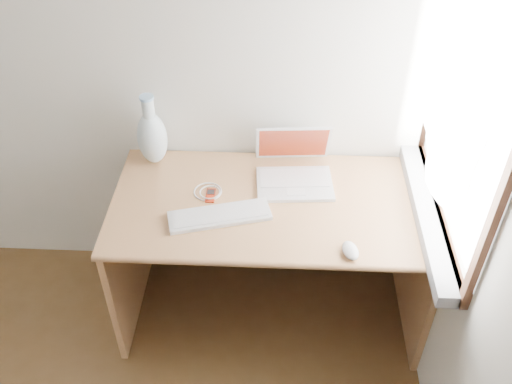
{
  "coord_description": "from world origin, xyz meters",
  "views": [
    {
      "loc": [
        1.05,
        -0.51,
        2.44
      ],
      "look_at": [
        0.96,
        1.35,
        0.84
      ],
      "focal_mm": 40.0,
      "sensor_mm": 36.0,
      "label": 1
    }
  ],
  "objects_px": {
    "desk": "(272,224)",
    "vase": "(152,136)",
    "external_keyboard": "(220,215)",
    "laptop": "(295,170)"
  },
  "relations": [
    {
      "from": "laptop",
      "to": "vase",
      "type": "bearing_deg",
      "value": 166.73
    },
    {
      "from": "external_keyboard",
      "to": "desk",
      "type": "bearing_deg",
      "value": 26.24
    },
    {
      "from": "laptop",
      "to": "external_keyboard",
      "type": "bearing_deg",
      "value": -143.67
    },
    {
      "from": "desk",
      "to": "vase",
      "type": "distance_m",
      "value": 0.7
    },
    {
      "from": "laptop",
      "to": "external_keyboard",
      "type": "relative_size",
      "value": 0.79
    },
    {
      "from": "desk",
      "to": "laptop",
      "type": "height_order",
      "value": "laptop"
    },
    {
      "from": "laptop",
      "to": "external_keyboard",
      "type": "height_order",
      "value": "laptop"
    },
    {
      "from": "laptop",
      "to": "vase",
      "type": "xyz_separation_m",
      "value": [
        -0.67,
        0.11,
        0.09
      ]
    },
    {
      "from": "desk",
      "to": "laptop",
      "type": "bearing_deg",
      "value": 38.74
    },
    {
      "from": "desk",
      "to": "vase",
      "type": "xyz_separation_m",
      "value": [
        -0.57,
        0.19,
        0.36
      ]
    }
  ]
}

